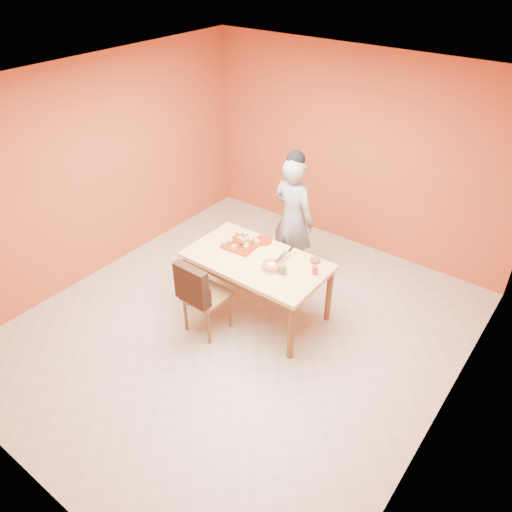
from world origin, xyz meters
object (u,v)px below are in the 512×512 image
Objects in this scene: dining_chair at (205,294)px; person at (293,219)px; sponge_cake at (272,266)px; red_dinner_plate at (263,240)px; pastry_platter at (242,245)px; egg_ornament at (282,269)px; magenta_glass at (315,270)px; dining_table at (257,266)px; checker_tin at (315,260)px.

person is at bearing 85.59° from dining_chair.
sponge_cake is at bearing 47.50° from dining_chair.
dining_chair is 0.98m from red_dinner_plate.
person is 0.82m from pastry_platter.
dining_chair is at bearing -133.62° from sponge_cake.
egg_ornament reaches higher than sponge_cake.
magenta_glass is (0.42, 0.21, 0.01)m from sponge_cake.
dining_chair is at bearing -141.24° from magenta_glass.
person is at bearing 76.63° from pastry_platter.
pastry_platter is at bearing 82.06° from person.
checker_tin is at bearing 32.63° from dining_table.
red_dinner_plate is (0.14, 0.23, -0.00)m from pastry_platter.
person is 0.87m from checker_tin.
dining_table is at bearing -166.70° from magenta_glass.
checker_tin is at bearing 81.00° from egg_ornament.
person is 1.03m from sponge_cake.
red_dinner_plate is 2.03× the size of checker_tin.
egg_ornament reaches higher than red_dinner_plate.
egg_ornament is at bearing -7.87° from dining_table.
person is 0.57m from red_dinner_plate.
sponge_cake is 0.51m from checker_tin.
red_dinner_plate reaches higher than dining_table.
dining_table is 16.94× the size of magenta_glass.
sponge_cake is 2.26× the size of magenta_glass.
red_dinner_plate is 2.41× the size of magenta_glass.
sponge_cake is at bearing -153.29° from magenta_glass.
dining_chair is 4.24× the size of red_dinner_plate.
checker_tin is at bearing 120.46° from magenta_glass.
red_dinner_plate is at bearing 157.12° from egg_ornament.
magenta_glass is at bearing 2.35° from pastry_platter.
dining_table is 0.67m from dining_chair.
sponge_cake reaches higher than dining_table.
sponge_cake is 0.47m from magenta_glass.
checker_tin is at bearing 53.01° from sponge_cake.
checker_tin reaches higher than red_dinner_plate.
checker_tin is at bearing 145.39° from person.
pastry_platter is (-0.04, 0.70, 0.27)m from dining_chair.
egg_ornament is at bearing -13.72° from pastry_platter.
pastry_platter reaches higher than red_dinner_plate.
dining_table is at bearing 167.32° from sponge_cake.
pastry_platter is 1.69× the size of sponge_cake.
sponge_cake is at bearing -12.68° from dining_table.
person reaches higher than dining_chair.
dining_chair reaches higher than egg_ornament.
dining_chair is 7.70× the size of egg_ornament.
dining_table is at bearing -174.95° from egg_ornament.
sponge_cake is (0.36, -0.97, -0.03)m from person.
pastry_platter is 1.58× the size of red_dinner_plate.
sponge_cake is at bearing 116.04° from person.
magenta_glass is (0.66, 0.16, 0.14)m from dining_table.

